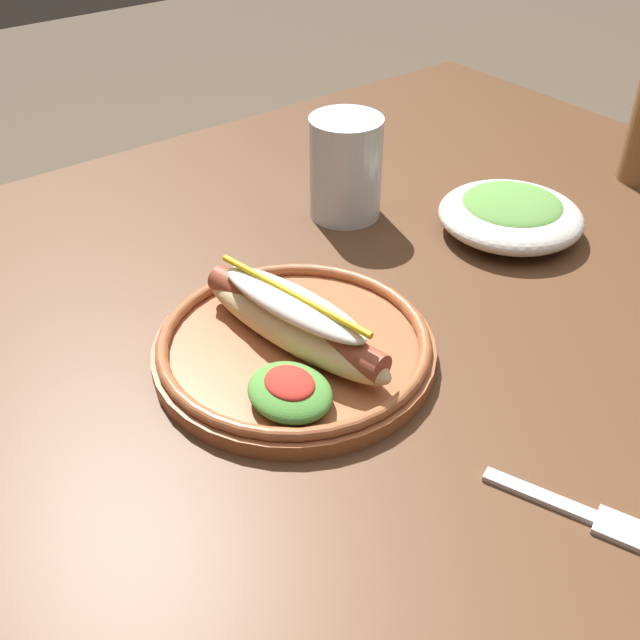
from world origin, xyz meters
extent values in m
cube|color=#51331E|center=(0.00, 0.00, 0.72)|extent=(1.10, 1.06, 0.04)
cylinder|color=#51331E|center=(-0.46, 0.44, 0.35)|extent=(0.06, 0.06, 0.70)
cylinder|color=#9E5633|center=(-0.03, -0.20, 0.75)|extent=(0.26, 0.26, 0.02)
torus|color=#9E5633|center=(-0.03, -0.20, 0.76)|extent=(0.25, 0.25, 0.01)
ellipsoid|color=#E0C184|center=(-0.03, -0.20, 0.78)|extent=(0.23, 0.09, 0.04)
cylinder|color=brown|center=(-0.03, -0.20, 0.78)|extent=(0.21, 0.06, 0.03)
ellipsoid|color=silver|center=(-0.03, -0.20, 0.80)|extent=(0.17, 0.07, 0.02)
cylinder|color=yellow|center=(-0.03, -0.20, 0.81)|extent=(0.18, 0.04, 0.01)
ellipsoid|color=#4C8C38|center=(0.03, -0.25, 0.77)|extent=(0.08, 0.07, 0.02)
ellipsoid|color=red|center=(0.03, -0.25, 0.78)|extent=(0.05, 0.04, 0.01)
cube|color=silver|center=(0.21, -0.15, 0.74)|extent=(0.08, 0.04, 0.00)
cube|color=silver|center=(0.27, -0.13, 0.74)|extent=(0.04, 0.04, 0.00)
cylinder|color=silver|center=(-0.22, 0.01, 0.80)|extent=(0.09, 0.09, 0.12)
ellipsoid|color=silver|center=(-0.07, 0.14, 0.76)|extent=(0.17, 0.17, 0.04)
ellipsoid|color=#56893D|center=(-0.07, 0.14, 0.78)|extent=(0.12, 0.12, 0.02)
camera|label=1|loc=(0.41, -0.51, 1.19)|focal=42.48mm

